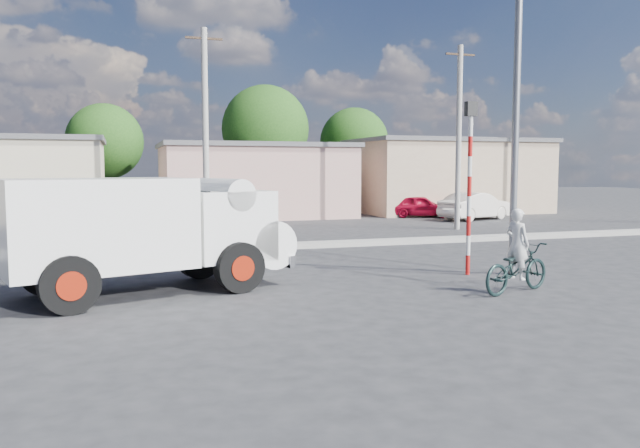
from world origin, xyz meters
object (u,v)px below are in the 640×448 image
object	(u,v)px
car_cream	(475,206)
car_red	(420,206)
truck	(152,230)
cyclist	(517,258)
traffic_pole	(470,173)
bicycle	(516,268)
streetlight	(511,77)

from	to	relation	value
car_cream	car_red	bearing A→B (deg)	18.33
car_cream	car_red	xyz separation A→B (m)	(-1.94, 2.43, -0.11)
truck	car_cream	distance (m)	22.42
cyclist	car_cream	distance (m)	19.45
traffic_pole	cyclist	bearing A→B (deg)	-95.27
truck	car_red	size ratio (longest dim) A/B	1.80
bicycle	car_cream	bearing A→B (deg)	-48.02
traffic_pole	car_cream	bearing A→B (deg)	57.62
car_cream	traffic_pole	bearing A→B (deg)	127.29
cyclist	car_red	bearing A→B (deg)	-40.08
truck	car_red	distance (m)	22.74
truck	streetlight	world-z (taller)	streetlight
cyclist	streetlight	bearing A→B (deg)	-48.24
bicycle	car_red	distance (m)	20.82
truck	car_cream	world-z (taller)	truck
bicycle	cyclist	xyz separation A→B (m)	(0.00, 0.00, 0.23)
truck	car_red	world-z (taller)	truck
bicycle	traffic_pole	size ratio (longest dim) A/B	0.47
cyclist	car_cream	world-z (taller)	cyclist
bicycle	truck	bearing A→B (deg)	53.43
cyclist	traffic_pole	world-z (taller)	traffic_pole
car_cream	car_red	world-z (taller)	car_cream
truck	bicycle	distance (m)	7.97
cyclist	streetlight	distance (m)	4.80
bicycle	traffic_pole	bearing A→B (deg)	-24.07
cyclist	bicycle	bearing A→B (deg)	-0.00
cyclist	traffic_pole	xyz separation A→B (m)	(0.22, 2.35, 1.82)
car_cream	streetlight	world-z (taller)	streetlight
car_cream	streetlight	bearing A→B (deg)	130.49
bicycle	car_red	size ratio (longest dim) A/B	0.58
car_red	streetlight	bearing A→B (deg)	-177.19
traffic_pole	truck	bearing A→B (deg)	179.49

